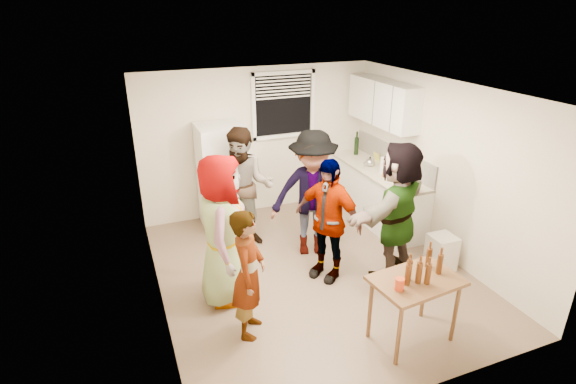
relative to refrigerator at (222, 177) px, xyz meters
name	(u,v)px	position (x,y,z in m)	size (l,w,h in m)	color
room	(312,272)	(0.75, -1.88, -0.85)	(4.00, 4.50, 2.50)	silver
window	(284,105)	(1.20, 0.33, 1.00)	(1.12, 0.10, 1.06)	white
refrigerator	(222,177)	(0.00, 0.00, 0.00)	(0.70, 0.70, 1.70)	white
counter_lower	(375,195)	(2.45, -0.73, -0.42)	(0.60, 2.20, 0.86)	white
countertop	(377,170)	(2.45, -0.73, 0.03)	(0.64, 2.22, 0.04)	beige
backsplash	(393,156)	(2.74, -0.73, 0.23)	(0.03, 2.20, 0.36)	#B5AEA4
upper_cabinets	(383,103)	(2.58, -0.53, 1.10)	(0.34, 1.60, 0.70)	white
kettle	(370,166)	(2.40, -0.57, 0.05)	(0.21, 0.18, 0.18)	silver
paper_towel	(383,173)	(2.43, -0.93, 0.05)	(0.12, 0.12, 0.26)	white
wine_bottle	(356,154)	(2.50, 0.07, 0.05)	(0.08, 0.08, 0.31)	black
beer_bottle_counter	(384,177)	(2.35, -1.09, 0.05)	(0.06, 0.06, 0.24)	#47230C
blue_cup	(401,187)	(2.35, -1.54, 0.05)	(0.09, 0.09, 0.12)	#0923B9
picture_frame	(377,157)	(2.67, -0.35, 0.12)	(0.02, 0.16, 0.13)	gold
trash_bin	(441,252)	(2.47, -2.43, -0.60)	(0.33, 0.33, 0.49)	silver
serving_table	(409,338)	(1.20, -3.48, -0.85)	(0.92, 0.61, 0.78)	brown
beer_bottle_table	(418,283)	(1.17, -3.54, -0.07)	(0.06, 0.06, 0.23)	#47230C
red_cup	(399,289)	(0.92, -3.57, -0.07)	(0.10, 0.10, 0.13)	#B93516
guest_grey	(227,297)	(-0.49, -2.00, -0.85)	(0.92, 1.89, 0.60)	gray
guest_stripe	(251,330)	(-0.39, -2.71, -0.85)	(0.55, 1.50, 0.36)	#141933
guest_back_left	(247,242)	(0.16, -0.73, -0.85)	(0.89, 1.82, 0.69)	brown
guest_back_right	(311,251)	(0.98, -1.35, -0.85)	(1.20, 1.86, 0.69)	#3B3B3F
guest_black	(325,275)	(0.90, -2.00, -0.85)	(0.98, 1.68, 0.41)	black
guest_orange	(391,270)	(1.79, -2.24, -0.85)	(1.73, 1.86, 0.55)	#BF8038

